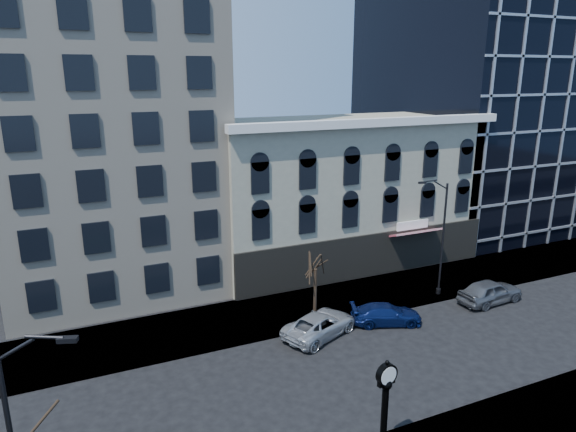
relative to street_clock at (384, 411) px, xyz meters
name	(u,v)px	position (x,y,z in m)	size (l,w,h in m)	color
ground	(284,389)	(-1.95, 6.00, -2.10)	(160.00, 160.00, 0.00)	black
sidewalk_far	(235,321)	(-1.95, 14.00, -2.04)	(160.00, 6.00, 0.12)	gray
cream_tower	(93,18)	(-8.07, 24.88, 17.22)	(15.90, 15.40, 42.50)	beige
victorian_row	(339,191)	(10.05, 21.89, 3.90)	(22.60, 11.19, 12.50)	#A6A189
glass_office	(484,89)	(30.05, 26.91, 11.90)	(20.00, 20.15, 28.00)	black
street_clock	(384,411)	(0.00, 0.00, 0.00)	(0.99, 0.99, 4.38)	black
street_lamp_near	(29,401)	(-12.71, -0.90, 4.78)	(2.23, 0.99, 8.96)	black
street_lamp_far	(437,207)	(12.35, 12.13, 4.59)	(2.23, 0.69, 8.70)	black
bare_tree_far	(316,260)	(3.47, 13.20, 1.66)	(2.82, 2.82, 4.84)	#322519
car_far_a	(320,325)	(2.29, 10.21, -1.38)	(2.41, 5.22, 1.45)	#A5A8AD
car_far_b	(386,314)	(6.93, 9.85, -1.44)	(1.85, 4.55, 1.32)	#0C194C
car_far_c	(490,291)	(15.44, 9.53, -1.26)	(1.98, 4.92, 1.67)	#595B60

